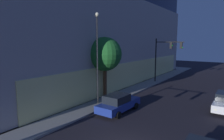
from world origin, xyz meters
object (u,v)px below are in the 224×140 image
(modern_building, at_px, (77,33))
(car_blue, at_px, (118,103))
(street_lamp_sidewalk, at_px, (97,48))
(sidewalk_tree, at_px, (105,54))
(traffic_light_far_corner, at_px, (166,52))

(modern_building, xyz_separation_m, car_blue, (-10.68, -15.19, -6.95))
(modern_building, height_order, street_lamp_sidewalk, modern_building)
(street_lamp_sidewalk, relative_size, car_blue, 1.86)
(street_lamp_sidewalk, height_order, sidewalk_tree, street_lamp_sidewalk)
(modern_building, relative_size, sidewalk_tree, 6.04)
(modern_building, xyz_separation_m, sidewalk_tree, (-7.94, -11.70, -2.89))
(street_lamp_sidewalk, xyz_separation_m, car_blue, (-0.59, -2.80, -4.79))
(modern_building, distance_m, traffic_light_far_corner, 15.08)
(street_lamp_sidewalk, distance_m, sidewalk_tree, 2.37)
(traffic_light_far_corner, height_order, car_blue, traffic_light_far_corner)
(traffic_light_far_corner, relative_size, sidewalk_tree, 1.00)
(traffic_light_far_corner, height_order, street_lamp_sidewalk, street_lamp_sidewalk)
(traffic_light_far_corner, relative_size, street_lamp_sidewalk, 0.75)
(street_lamp_sidewalk, xyz_separation_m, sidewalk_tree, (2.15, 0.69, -0.72))
(traffic_light_far_corner, distance_m, street_lamp_sidewalk, 14.03)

